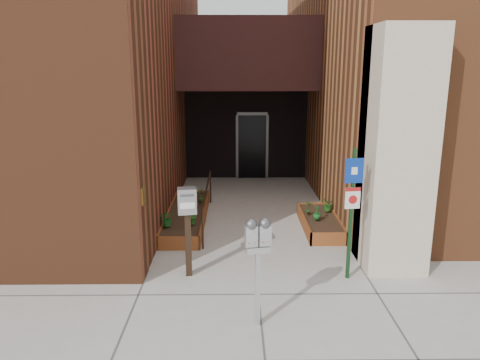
{
  "coord_description": "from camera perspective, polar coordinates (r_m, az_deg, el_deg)",
  "views": [
    {
      "loc": [
        -0.39,
        -8.09,
        3.74
      ],
      "look_at": [
        -0.27,
        1.8,
        1.27
      ],
      "focal_mm": 35.0,
      "sensor_mm": 36.0,
      "label": 1
    }
  ],
  "objects": [
    {
      "name": "parking_meter",
      "position": [
        6.64,
        2.2,
        -7.74
      ],
      "size": [
        0.38,
        0.21,
        1.66
      ],
      "color": "#B5B5B8",
      "rests_on": "ground"
    },
    {
      "name": "architecture",
      "position": [
        15.04,
        0.1,
        18.74
      ],
      "size": [
        20.0,
        14.6,
        10.0
      ],
      "color": "brown",
      "rests_on": "ground"
    },
    {
      "name": "planter_left",
      "position": [
        11.44,
        -6.5,
        -4.47
      ],
      "size": [
        0.9,
        3.6,
        0.3
      ],
      "color": "maroon",
      "rests_on": "ground"
    },
    {
      "name": "handrail",
      "position": [
        11.17,
        -4.06,
        -1.57
      ],
      "size": [
        0.04,
        3.34,
        0.9
      ],
      "color": "black",
      "rests_on": "ground"
    },
    {
      "name": "shrub_right_b",
      "position": [
        11.11,
        8.35,
        -3.33
      ],
      "size": [
        0.23,
        0.23,
        0.31
      ],
      "primitive_type": "imported",
      "rotation": [
        0.0,
        0.0,
        2.53
      ],
      "color": "#225117",
      "rests_on": "planter_right"
    },
    {
      "name": "sign_post",
      "position": [
        8.27,
        13.51,
        -2.47
      ],
      "size": [
        0.32,
        0.1,
        2.36
      ],
      "color": "#123417",
      "rests_on": "ground"
    },
    {
      "name": "shrub_left_c",
      "position": [
        11.62,
        -5.57,
        -2.44
      ],
      "size": [
        0.25,
        0.25,
        0.33
      ],
      "primitive_type": "imported",
      "rotation": [
        0.0,
        0.0,
        3.58
      ],
      "color": "#1E5C1A",
      "rests_on": "planter_left"
    },
    {
      "name": "shrub_left_d",
      "position": [
        11.97,
        -4.8,
        -1.85
      ],
      "size": [
        0.22,
        0.22,
        0.36
      ],
      "primitive_type": "imported",
      "rotation": [
        0.0,
        0.0,
        4.87
      ],
      "color": "#2B5F1B",
      "rests_on": "planter_left"
    },
    {
      "name": "shrub_right_c",
      "position": [
        11.39,
        10.69,
        -2.98
      ],
      "size": [
        0.3,
        0.3,
        0.32
      ],
      "primitive_type": "imported",
      "rotation": [
        0.0,
        0.0,
        4.75
      ],
      "color": "#1F5F1B",
      "rests_on": "planter_right"
    },
    {
      "name": "shrub_right_a",
      "position": [
        10.76,
        9.37,
        -3.94
      ],
      "size": [
        0.19,
        0.19,
        0.32
      ],
      "primitive_type": "imported",
      "rotation": [
        0.0,
        0.0,
        1.51
      ],
      "color": "#1B6122",
      "rests_on": "planter_right"
    },
    {
      "name": "payment_dropbox",
      "position": [
        8.3,
        -6.44,
        -4.04
      ],
      "size": [
        0.36,
        0.29,
        1.64
      ],
      "color": "black",
      "rests_on": "ground"
    },
    {
      "name": "shrub_left_a",
      "position": [
        10.32,
        -8.83,
        -4.6
      ],
      "size": [
        0.4,
        0.4,
        0.36
      ],
      "primitive_type": "imported",
      "rotation": [
        0.0,
        0.0,
        0.29
      ],
      "color": "#1B5E20",
      "rests_on": "planter_left"
    },
    {
      "name": "ground",
      "position": [
        8.93,
        1.9,
        -10.78
      ],
      "size": [
        80.0,
        80.0,
        0.0
      ],
      "primitive_type": "plane",
      "color": "#9E9991",
      "rests_on": "ground"
    },
    {
      "name": "planter_right",
      "position": [
        11.09,
        9.72,
        -5.19
      ],
      "size": [
        0.8,
        2.2,
        0.3
      ],
      "color": "maroon",
      "rests_on": "ground"
    },
    {
      "name": "shrub_left_b",
      "position": [
        10.38,
        -5.87,
        -4.26
      ],
      "size": [
        0.27,
        0.27,
        0.4
      ],
      "primitive_type": "imported",
      "rotation": [
        0.0,
        0.0,
        1.82
      ],
      "color": "#24631C",
      "rests_on": "planter_left"
    }
  ]
}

